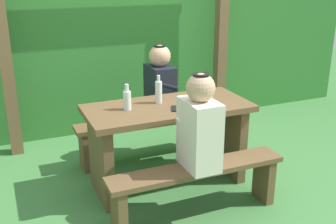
{
  "coord_description": "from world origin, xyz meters",
  "views": [
    {
      "loc": [
        -1.3,
        -3.05,
        1.85
      ],
      "look_at": [
        0.0,
        0.0,
        0.68
      ],
      "focal_mm": 44.37,
      "sensor_mm": 36.0,
      "label": 1
    }
  ],
  "objects_px": {
    "picnic_table": "(168,131)",
    "person_black_coat": "(160,85)",
    "person_white_shirt": "(199,125)",
    "cell_phone": "(176,109)",
    "drinking_glass": "(195,101)",
    "bottle_right": "(159,92)",
    "bench_near": "(197,181)",
    "bottle_left": "(127,99)",
    "bench_far": "(146,130)"
  },
  "relations": [
    {
      "from": "person_black_coat",
      "to": "cell_phone",
      "type": "bearing_deg",
      "value": -101.24
    },
    {
      "from": "bottle_left",
      "to": "bottle_right",
      "type": "xyz_separation_m",
      "value": [
        0.3,
        0.06,
        0.02
      ]
    },
    {
      "from": "drinking_glass",
      "to": "bottle_right",
      "type": "xyz_separation_m",
      "value": [
        -0.25,
        0.21,
        0.05
      ]
    },
    {
      "from": "bench_near",
      "to": "person_black_coat",
      "type": "bearing_deg",
      "value": 82.15
    },
    {
      "from": "picnic_table",
      "to": "bench_far",
      "type": "distance_m",
      "value": 0.6
    },
    {
      "from": "drinking_glass",
      "to": "bottle_left",
      "type": "distance_m",
      "value": 0.57
    },
    {
      "from": "person_white_shirt",
      "to": "cell_phone",
      "type": "distance_m",
      "value": 0.44
    },
    {
      "from": "picnic_table",
      "to": "bench_near",
      "type": "xyz_separation_m",
      "value": [
        0.0,
        -0.56,
        -0.2
      ]
    },
    {
      "from": "picnic_table",
      "to": "bottle_left",
      "type": "height_order",
      "value": "bottle_left"
    },
    {
      "from": "picnic_table",
      "to": "bench_far",
      "type": "relative_size",
      "value": 1.0
    },
    {
      "from": "drinking_glass",
      "to": "cell_phone",
      "type": "distance_m",
      "value": 0.18
    },
    {
      "from": "bench_far",
      "to": "bottle_right",
      "type": "distance_m",
      "value": 0.71
    },
    {
      "from": "person_white_shirt",
      "to": "bottle_left",
      "type": "distance_m",
      "value": 0.69
    },
    {
      "from": "bench_near",
      "to": "drinking_glass",
      "type": "distance_m",
      "value": 0.69
    },
    {
      "from": "person_black_coat",
      "to": "bench_far",
      "type": "bearing_deg",
      "value": 178.77
    },
    {
      "from": "person_black_coat",
      "to": "bottle_right",
      "type": "distance_m",
      "value": 0.52
    },
    {
      "from": "drinking_glass",
      "to": "bottle_left",
      "type": "height_order",
      "value": "bottle_left"
    },
    {
      "from": "picnic_table",
      "to": "bench_near",
      "type": "height_order",
      "value": "picnic_table"
    },
    {
      "from": "person_black_coat",
      "to": "cell_phone",
      "type": "xyz_separation_m",
      "value": [
        -0.13,
        -0.68,
        -0.01
      ]
    },
    {
      "from": "drinking_glass",
      "to": "bench_near",
      "type": "bearing_deg",
      "value": -114.05
    },
    {
      "from": "bench_near",
      "to": "person_white_shirt",
      "type": "bearing_deg",
      "value": 20.44
    },
    {
      "from": "bench_near",
      "to": "bottle_right",
      "type": "xyz_separation_m",
      "value": [
        -0.05,
        0.65,
        0.53
      ]
    },
    {
      "from": "person_black_coat",
      "to": "drinking_glass",
      "type": "relative_size",
      "value": 7.26
    },
    {
      "from": "drinking_glass",
      "to": "bottle_right",
      "type": "bearing_deg",
      "value": 140.05
    },
    {
      "from": "bottle_left",
      "to": "cell_phone",
      "type": "bearing_deg",
      "value": -22.06
    },
    {
      "from": "person_black_coat",
      "to": "drinking_glass",
      "type": "distance_m",
      "value": 0.68
    },
    {
      "from": "person_white_shirt",
      "to": "cell_phone",
      "type": "xyz_separation_m",
      "value": [
        0.01,
        0.44,
        -0.01
      ]
    },
    {
      "from": "picnic_table",
      "to": "person_black_coat",
      "type": "xyz_separation_m",
      "value": [
        0.15,
        0.56,
        0.25
      ]
    },
    {
      "from": "person_white_shirt",
      "to": "person_black_coat",
      "type": "xyz_separation_m",
      "value": [
        0.15,
        1.12,
        0.0
      ]
    },
    {
      "from": "picnic_table",
      "to": "bottle_right",
      "type": "bearing_deg",
      "value": 117.5
    },
    {
      "from": "bench_far",
      "to": "person_white_shirt",
      "type": "distance_m",
      "value": 1.21
    },
    {
      "from": "person_black_coat",
      "to": "bench_near",
      "type": "bearing_deg",
      "value": -97.85
    },
    {
      "from": "bench_near",
      "to": "bench_far",
      "type": "bearing_deg",
      "value": 90.0
    },
    {
      "from": "person_white_shirt",
      "to": "cell_phone",
      "type": "relative_size",
      "value": 5.14
    },
    {
      "from": "picnic_table",
      "to": "bench_near",
      "type": "bearing_deg",
      "value": -90.0
    },
    {
      "from": "bench_far",
      "to": "person_white_shirt",
      "type": "height_order",
      "value": "person_white_shirt"
    },
    {
      "from": "person_white_shirt",
      "to": "drinking_glass",
      "type": "relative_size",
      "value": 7.26
    },
    {
      "from": "drinking_glass",
      "to": "person_black_coat",
      "type": "bearing_deg",
      "value": 93.8
    },
    {
      "from": "person_white_shirt",
      "to": "cell_phone",
      "type": "bearing_deg",
      "value": 88.5
    },
    {
      "from": "picnic_table",
      "to": "bottle_right",
      "type": "distance_m",
      "value": 0.35
    },
    {
      "from": "bench_near",
      "to": "person_white_shirt",
      "type": "relative_size",
      "value": 1.95
    },
    {
      "from": "bench_near",
      "to": "bottle_right",
      "type": "relative_size",
      "value": 5.75
    },
    {
      "from": "person_white_shirt",
      "to": "bottle_right",
      "type": "distance_m",
      "value": 0.66
    },
    {
      "from": "person_white_shirt",
      "to": "bottle_left",
      "type": "bearing_deg",
      "value": 121.08
    },
    {
      "from": "picnic_table",
      "to": "cell_phone",
      "type": "relative_size",
      "value": 10.0
    },
    {
      "from": "bench_near",
      "to": "bottle_left",
      "type": "distance_m",
      "value": 0.86
    },
    {
      "from": "bench_near",
      "to": "person_black_coat",
      "type": "xyz_separation_m",
      "value": [
        0.15,
        1.12,
        0.45
      ]
    },
    {
      "from": "bottle_left",
      "to": "person_white_shirt",
      "type": "bearing_deg",
      "value": -58.92
    },
    {
      "from": "drinking_glass",
      "to": "bottle_right",
      "type": "distance_m",
      "value": 0.33
    },
    {
      "from": "bench_far",
      "to": "drinking_glass",
      "type": "height_order",
      "value": "drinking_glass"
    }
  ]
}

